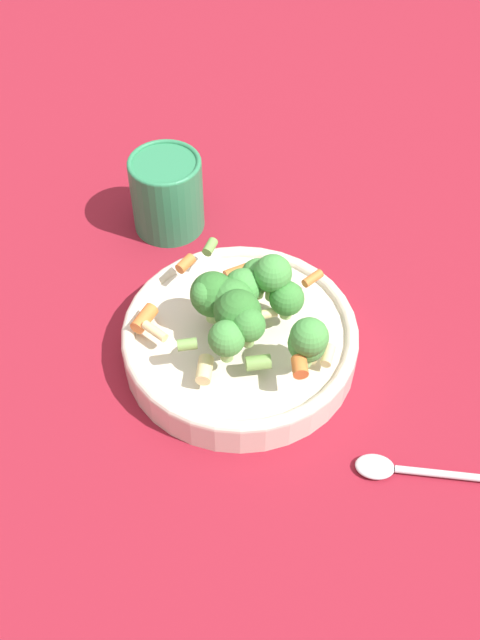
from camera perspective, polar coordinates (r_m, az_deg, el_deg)
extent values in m
plane|color=maroon|center=(0.77, 0.00, -2.51)|extent=(3.00, 3.00, 0.00)
cylinder|color=beige|center=(0.76, 0.00, -1.71)|extent=(0.24, 0.24, 0.03)
torus|color=beige|center=(0.74, 0.00, -0.89)|extent=(0.24, 0.24, 0.01)
cylinder|color=#8CB766|center=(0.76, 0.34, 1.55)|extent=(0.01, 0.01, 0.01)
sphere|color=#479342|center=(0.74, 0.34, 2.48)|extent=(0.03, 0.03, 0.03)
cylinder|color=#8CB766|center=(0.75, 1.34, 2.25)|extent=(0.01, 0.01, 0.01)
sphere|color=#479342|center=(0.74, 1.37, 3.39)|extent=(0.03, 0.03, 0.03)
cylinder|color=#8CB766|center=(0.73, -0.62, 0.03)|extent=(0.02, 0.02, 0.02)
sphere|color=#3D8438|center=(0.71, -0.64, 1.52)|extent=(0.04, 0.04, 0.04)
cylinder|color=#8CB766|center=(0.70, 5.00, -2.93)|extent=(0.01, 0.01, 0.01)
sphere|color=#479342|center=(0.69, 5.13, -1.79)|extent=(0.04, 0.04, 0.04)
cylinder|color=#8CB766|center=(0.69, 5.16, -2.52)|extent=(0.01, 0.01, 0.02)
sphere|color=#479342|center=(0.67, 5.30, -1.29)|extent=(0.04, 0.04, 0.04)
cylinder|color=#8CB766|center=(0.74, 3.48, 0.72)|extent=(0.01, 0.01, 0.01)
sphere|color=#3D8438|center=(0.72, 3.55, 1.75)|extent=(0.03, 0.03, 0.03)
cylinder|color=#8CB766|center=(0.73, 0.13, 1.03)|extent=(0.01, 0.01, 0.01)
sphere|color=#3D8438|center=(0.72, 0.14, 2.02)|extent=(0.03, 0.03, 0.03)
cylinder|color=#8CB766|center=(0.72, -2.69, 0.98)|extent=(0.01, 0.01, 0.01)
sphere|color=#3D8438|center=(0.71, -2.74, 1.97)|extent=(0.03, 0.03, 0.03)
cylinder|color=#8CB766|center=(0.69, 0.54, -1.47)|extent=(0.01, 0.01, 0.01)
sphere|color=#3D8438|center=(0.68, 0.55, -0.39)|extent=(0.03, 0.03, 0.03)
cylinder|color=#8CB766|center=(0.73, -2.02, 0.56)|extent=(0.02, 0.02, 0.02)
sphere|color=#33722D|center=(0.71, -2.07, 1.97)|extent=(0.04, 0.04, 0.04)
cylinder|color=#8CB766|center=(0.69, -1.01, -2.53)|extent=(0.01, 0.01, 0.01)
sphere|color=#479342|center=(0.67, -1.03, -1.41)|extent=(0.03, 0.03, 0.03)
cylinder|color=#8CB766|center=(0.74, 2.45, 2.22)|extent=(0.01, 0.01, 0.02)
sphere|color=#479342|center=(0.72, 2.52, 3.57)|extent=(0.04, 0.04, 0.04)
cylinder|color=#8CB766|center=(0.71, -0.16, -0.81)|extent=(0.02, 0.02, 0.01)
sphere|color=#33722D|center=(0.69, -0.17, 0.56)|extent=(0.04, 0.04, 0.04)
cylinder|color=#8CB766|center=(0.74, 0.19, 1.27)|extent=(0.01, 0.01, 0.02)
sphere|color=#479342|center=(0.72, 0.20, 2.54)|extent=(0.04, 0.04, 0.04)
cylinder|color=orange|center=(0.76, 5.55, 3.17)|extent=(0.02, 0.02, 0.01)
cylinder|color=beige|center=(0.72, 1.98, 0.46)|extent=(0.01, 0.02, 0.01)
cylinder|color=beige|center=(0.71, 6.72, -2.69)|extent=(0.02, 0.02, 0.01)
cylinder|color=#729E4C|center=(0.74, -1.49, 1.24)|extent=(0.02, 0.03, 0.01)
cylinder|color=#729E4C|center=(0.77, -2.30, 5.59)|extent=(0.02, 0.02, 0.01)
cylinder|color=orange|center=(0.74, -7.30, 0.12)|extent=(0.03, 0.03, 0.01)
cylinder|color=#729E4C|center=(0.69, -4.05, -1.86)|extent=(0.01, 0.02, 0.01)
cylinder|color=orange|center=(0.77, -0.20, 3.59)|extent=(0.02, 0.03, 0.01)
cylinder|color=beige|center=(0.69, -2.71, -3.79)|extent=(0.03, 0.02, 0.01)
cylinder|color=beige|center=(0.71, 5.44, -2.49)|extent=(0.02, 0.02, 0.01)
cylinder|color=#729E4C|center=(0.69, 5.24, -1.48)|extent=(0.02, 0.02, 0.01)
cylinder|color=orange|center=(0.67, 4.58, -3.57)|extent=(0.02, 0.02, 0.01)
cylinder|color=#729E4C|center=(0.73, 0.93, 2.02)|extent=(0.02, 0.02, 0.01)
cylinder|color=beige|center=(0.72, -6.47, -1.02)|extent=(0.03, 0.02, 0.01)
cylinder|color=#729E4C|center=(0.70, 1.41, -3.26)|extent=(0.02, 0.02, 0.01)
cylinder|color=orange|center=(0.76, -4.17, 4.31)|extent=(0.02, 0.02, 0.01)
cylinder|color=#2D7F51|center=(0.88, -5.57, 9.48)|extent=(0.08, 0.08, 0.09)
torus|color=#2D7F51|center=(0.85, -5.80, 11.82)|extent=(0.08, 0.08, 0.01)
cylinder|color=silver|center=(0.72, 16.70, -11.33)|extent=(0.05, 0.12, 0.01)
ellipsoid|color=silver|center=(0.70, 10.23, -10.94)|extent=(0.04, 0.04, 0.01)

